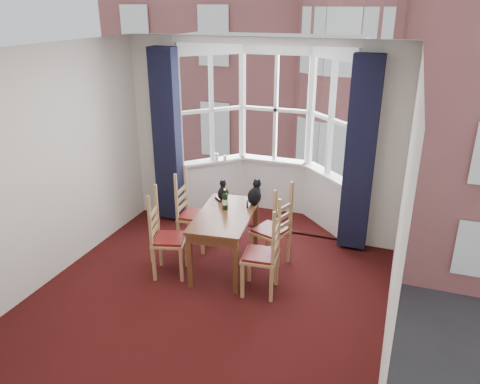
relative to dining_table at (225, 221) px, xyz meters
The scene contains 22 objects.
floor 1.18m from the dining_table, 86.28° to the right, with size 4.50×4.50×0.00m, color black.
ceiling 2.37m from the dining_table, 86.28° to the right, with size 4.50×4.50×0.00m, color white.
wall_left 2.30m from the dining_table, 152.88° to the right, with size 4.50×4.50×0.00m, color silver.
wall_right 2.41m from the dining_table, 25.65° to the right, with size 4.50×4.50×0.00m, color silver.
wall_near 3.33m from the dining_table, 88.86° to the right, with size 4.00×4.00×0.00m, color silver.
wall_back_pier_left 2.16m from the dining_table, 141.56° to the left, with size 0.70×0.12×2.80m, color silver.
wall_back_pier_right 2.26m from the dining_table, 36.29° to the left, with size 0.70×0.12×2.80m, color silver.
bay_window 1.92m from the dining_table, 87.91° to the left, with size 2.76×0.94×2.80m.
curtain_left 1.87m from the dining_table, 141.49° to the left, with size 0.38×0.22×2.60m, color black.
curtain_right 1.97m from the dining_table, 36.01° to the left, with size 0.38×0.22×2.60m, color black.
dining_table is the anchor object (origin of this frame).
chair_left_near 0.82m from the dining_table, 147.86° to the right, with size 0.50×0.51×0.92m.
chair_left_far 0.79m from the dining_table, 153.56° to the left, with size 0.44×0.46×0.92m.
chair_right_near 0.81m from the dining_table, 29.38° to the right, with size 0.44×0.46×0.92m.
chair_right_far 0.68m from the dining_table, 21.21° to the left, with size 0.51×0.53×0.92m.
cat_left 0.51m from the dining_table, 114.50° to the left, with size 0.20×0.23×0.27m.
cat_right 0.55m from the dining_table, 59.60° to the left, with size 0.19×0.26×0.34m.
wine_bottle 0.27m from the dining_table, 110.23° to the left, with size 0.07×0.07×0.28m.
candle_tall 1.81m from the dining_table, 115.88° to the left, with size 0.06×0.06×0.12m, color white.
candle_short 1.78m from the dining_table, 111.54° to the left, with size 0.06×0.06×0.09m, color white.
street 31.96m from the dining_table, 89.88° to the left, with size 80.00×80.00×0.00m, color #333335.
tenement_building 13.05m from the dining_table, 89.72° to the left, with size 18.40×7.80×15.20m.
Camera 1 is at (1.94, -3.97, 3.21)m, focal length 35.00 mm.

